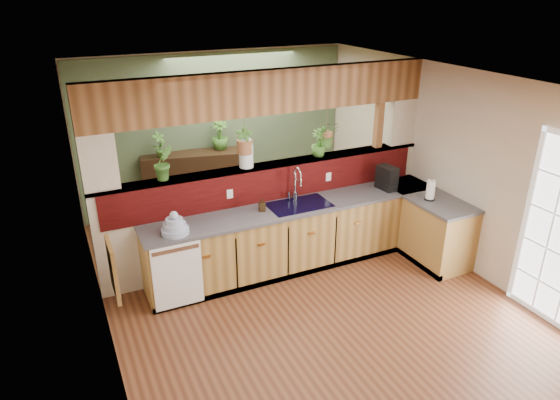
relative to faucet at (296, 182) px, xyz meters
name	(u,v)px	position (x,y,z in m)	size (l,w,h in m)	color
ground	(317,307)	(-0.29, -1.13, -1.15)	(4.60, 7.00, 0.01)	#542D1A
ceiling	(324,88)	(-0.29, -1.13, 1.45)	(4.60, 7.00, 0.01)	brown
wall_back	(217,130)	(-0.29, 2.37, 0.15)	(4.60, 0.02, 2.60)	beige
wall_left	(101,252)	(-2.59, -1.13, 0.15)	(0.02, 7.00, 2.60)	beige
wall_right	(477,176)	(2.01, -1.13, 0.15)	(0.02, 7.00, 2.60)	beige
pass_through_partition	(272,177)	(-0.26, 0.22, 0.04)	(4.60, 0.21, 2.60)	beige
pass_through_ledge	(270,165)	(-0.29, 0.22, 0.22)	(4.60, 0.21, 0.04)	brown
header_beam	(269,92)	(-0.29, 0.22, 1.17)	(4.60, 0.15, 0.55)	brown
sage_backwall	(217,131)	(-0.29, 2.35, 0.15)	(4.55, 0.02, 2.55)	#4A6041
countertop	(340,230)	(0.55, -0.26, -0.70)	(4.14, 1.52, 0.90)	olive
dishwasher	(178,276)	(-1.77, -0.47, -0.70)	(0.58, 0.03, 0.82)	white
navy_sink	(299,210)	(-0.04, -0.16, -0.33)	(0.82, 0.50, 0.18)	black
framed_print	(113,269)	(-2.56, -1.93, 0.40)	(0.04, 0.35, 0.45)	olive
faucet	(296,182)	(0.00, 0.00, 0.00)	(0.21, 0.21, 0.47)	#B7B7B2
dish_stack	(175,227)	(-1.70, -0.27, -0.17)	(0.32, 0.32, 0.28)	#9BA8C8
soap_dispenser	(262,205)	(-0.55, -0.12, -0.17)	(0.08, 0.08, 0.17)	#362613
coffee_maker	(387,179)	(1.33, -0.20, -0.10)	(0.18, 0.30, 0.33)	black
paper_towel	(431,190)	(1.62, -0.75, -0.12)	(0.14, 0.14, 0.29)	black
glass_jar	(246,152)	(-0.61, 0.22, 0.44)	(0.18, 0.18, 0.41)	silver
ledge_plant_left	(163,163)	(-1.66, 0.22, 0.45)	(0.24, 0.19, 0.43)	#376824
ledge_plant_right	(319,143)	(0.45, 0.22, 0.42)	(0.21, 0.21, 0.37)	#376824
hanging_plant_a	(244,133)	(-0.63, 0.22, 0.69)	(0.27, 0.23, 0.56)	brown
hanging_plant_b	(327,123)	(0.56, 0.22, 0.68)	(0.38, 0.35, 0.48)	brown
shelving_console	(195,184)	(-0.79, 2.12, -0.65)	(1.65, 0.44, 1.10)	black
shelf_plant_a	(159,145)	(-1.32, 2.12, 0.10)	(0.22, 0.15, 0.41)	#376824
shelf_plant_b	(220,135)	(-0.33, 2.12, 0.14)	(0.27, 0.27, 0.48)	#376824
floor_plant	(323,191)	(1.10, 1.18, -0.75)	(0.72, 0.63, 0.80)	#376824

